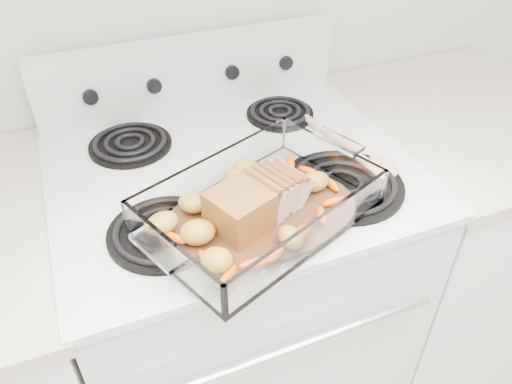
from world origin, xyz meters
name	(u,v)px	position (x,y,z in m)	size (l,w,h in m)	color
electric_range	(236,299)	(0.00, 1.66, 0.48)	(0.78, 0.70, 1.12)	silver
counter_right	(432,240)	(0.67, 1.66, 0.47)	(0.58, 0.68, 0.93)	white
baking_dish	(260,210)	(-0.01, 1.46, 0.96)	(0.41, 0.27, 0.08)	white
pork_roast	(250,202)	(-0.03, 1.46, 0.99)	(0.20, 0.10, 0.08)	brown
roast_vegetables	(252,198)	(-0.02, 1.49, 0.97)	(0.32, 0.17, 0.04)	#FA5300
wooden_spoon	(361,154)	(0.28, 1.57, 0.94)	(0.10, 0.29, 0.02)	tan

